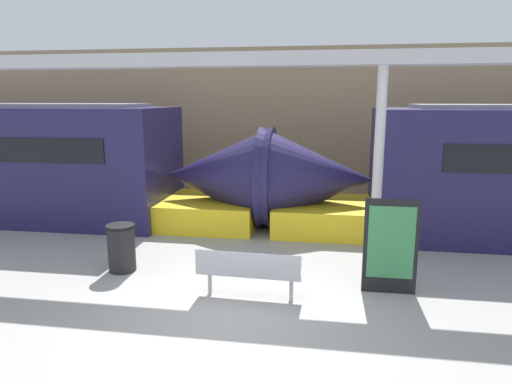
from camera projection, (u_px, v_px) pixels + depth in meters
ground_plane at (231, 315)px, 7.17m from camera, size 60.00×60.00×0.00m
station_wall at (286, 124)px, 15.37m from camera, size 56.00×0.20×5.00m
bench_near at (249, 270)px, 7.62m from camera, size 1.79×0.50×0.86m
trash_bin at (122, 248)px, 8.92m from camera, size 0.55×0.55×0.93m
poster_board at (391, 246)px, 7.82m from camera, size 0.92×0.07×1.68m
support_column_near at (378, 166)px, 9.25m from camera, size 0.21×0.21×3.97m
canopy_beam at (384, 58)px, 8.82m from camera, size 28.00×0.60×0.28m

